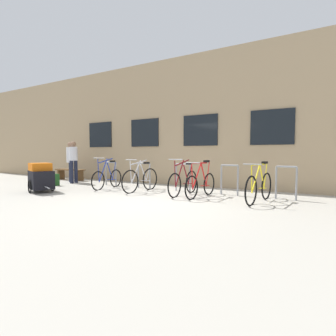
% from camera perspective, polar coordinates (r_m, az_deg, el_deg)
% --- Properties ---
extents(ground_plane, '(42.00, 42.00, 0.00)m').
position_cam_1_polar(ground_plane, '(6.53, -3.39, -7.45)').
color(ground_plane, '#B2ADA0').
extents(storefront_building, '(28.00, 5.91, 4.78)m').
position_cam_1_polar(storefront_building, '(12.11, 12.47, 8.85)').
color(storefront_building, tan).
rests_on(storefront_building, ground).
extents(bike_rack, '(6.54, 0.05, 0.89)m').
position_cam_1_polar(bike_rack, '(8.14, 3.36, -1.52)').
color(bike_rack, gray).
rests_on(bike_rack, ground).
extents(bicycle_yellow, '(0.49, 1.80, 1.03)m').
position_cam_1_polar(bicycle_yellow, '(6.77, 19.76, -3.89)').
color(bicycle_yellow, black).
rests_on(bicycle_yellow, ground).
extents(bicycle_maroon, '(0.44, 1.71, 1.08)m').
position_cam_1_polar(bicycle_maroon, '(7.46, 3.49, -3.10)').
color(bicycle_maroon, black).
rests_on(bicycle_maroon, ground).
extents(bicycle_silver, '(0.44, 1.68, 1.05)m').
position_cam_1_polar(bicycle_silver, '(8.17, -6.15, -2.48)').
color(bicycle_silver, black).
rests_on(bicycle_silver, ground).
extents(bicycle_blue, '(0.44, 1.61, 1.09)m').
position_cam_1_polar(bicycle_blue, '(9.04, -13.42, -2.13)').
color(bicycle_blue, black).
rests_on(bicycle_blue, ground).
extents(bicycle_red, '(0.44, 1.65, 1.04)m').
position_cam_1_polar(bicycle_red, '(7.18, 7.37, -3.48)').
color(bicycle_red, black).
rests_on(bicycle_red, ground).
extents(bike_trailer, '(1.46, 0.90, 0.93)m').
position_cam_1_polar(bike_trailer, '(8.93, -26.55, -1.82)').
color(bike_trailer, black).
rests_on(bike_trailer, ground).
extents(wooden_bench, '(1.54, 0.40, 0.49)m').
position_cam_1_polar(wooden_bench, '(12.28, -21.08, -0.87)').
color(wooden_bench, brown).
rests_on(wooden_bench, ground).
extents(person_by_bench, '(0.32, 0.32, 1.68)m').
position_cam_1_polar(person_by_bench, '(11.43, -20.97, 1.88)').
color(person_by_bench, '#1E2338').
rests_on(person_by_bench, ground).
extents(person_browsing, '(0.32, 0.36, 1.69)m').
position_cam_1_polar(person_browsing, '(10.97, -20.39, 1.89)').
color(person_browsing, '#1E2338').
rests_on(person_browsing, ground).
extents(backpack, '(0.29, 0.22, 0.44)m').
position_cam_1_polar(backpack, '(10.46, -23.96, -2.41)').
color(backpack, '#1E4C1E').
rests_on(backpack, ground).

